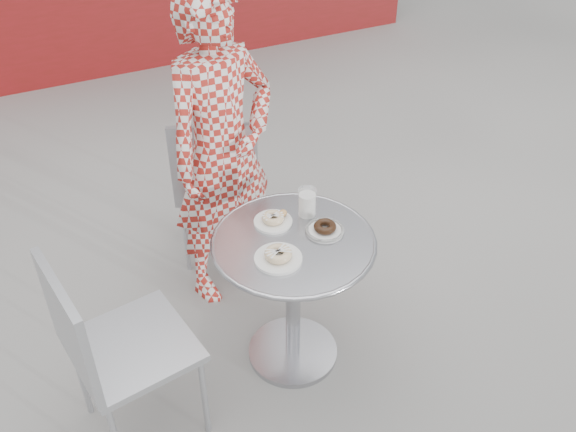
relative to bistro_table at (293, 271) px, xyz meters
name	(u,v)px	position (x,y,z in m)	size (l,w,h in m)	color
ground	(285,351)	(-0.03, 0.03, -0.55)	(60.00, 60.00, 0.00)	#A5A29D
bistro_table	(293,271)	(0.00, 0.00, 0.00)	(0.73, 0.73, 0.74)	silver
chair_far	(219,208)	(-0.02, 0.93, -0.26)	(0.58, 0.58, 0.94)	#AFB2B8
chair_left	(137,379)	(-0.77, -0.07, -0.26)	(0.53, 0.53, 0.97)	#AFB2B8
seated_person	(222,152)	(-0.08, 0.64, 0.29)	(0.62, 0.40, 1.69)	#A42119
plate_far	(274,219)	(-0.03, 0.15, 0.20)	(0.17, 0.17, 0.05)	white
plate_near	(278,256)	(-0.11, -0.09, 0.20)	(0.20, 0.20, 0.05)	white
plate_checker	(325,229)	(0.15, 0.00, 0.19)	(0.17, 0.17, 0.04)	white
milk_cup	(307,203)	(0.14, 0.14, 0.24)	(0.08, 0.08, 0.13)	white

